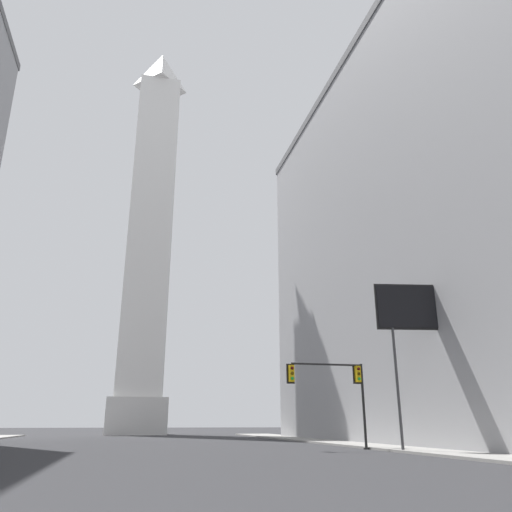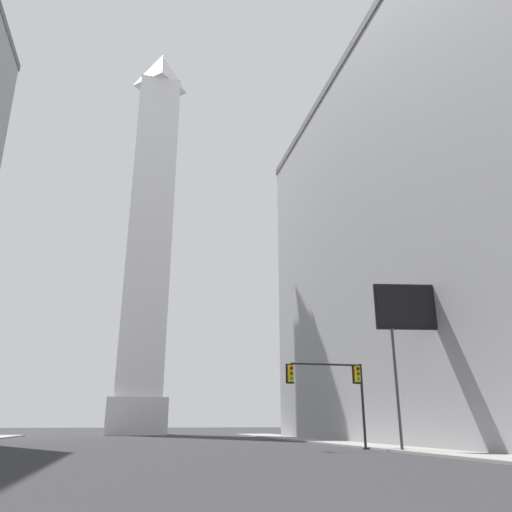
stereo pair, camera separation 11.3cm
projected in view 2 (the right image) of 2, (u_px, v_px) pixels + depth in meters
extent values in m
cube|color=gray|center=(418.00, 449.00, 32.02)|extent=(5.00, 92.92, 0.15)
cube|color=#9E9EA0|center=(503.00, 229.00, 46.01)|extent=(26.33, 57.48, 37.44)
cube|color=slate|center=(474.00, 58.00, 52.11)|extent=(26.59, 58.05, 0.90)
cube|color=silver|center=(137.00, 416.00, 74.65)|extent=(8.74, 8.74, 5.24)
cube|color=white|center=(150.00, 227.00, 84.33)|extent=(6.99, 6.99, 55.67)
pyramid|color=white|center=(162.00, 72.00, 94.40)|extent=(6.99, 6.99, 7.69)
cylinder|color=black|center=(363.00, 406.00, 34.27)|extent=(0.18, 0.18, 5.64)
cylinder|color=#262626|center=(366.00, 449.00, 33.39)|extent=(0.40, 0.40, 0.10)
cube|color=#E5B20F|center=(357.00, 374.00, 34.88)|extent=(0.35, 0.35, 1.10)
cube|color=black|center=(356.00, 374.00, 35.04)|extent=(0.58, 0.05, 1.32)
sphere|color=#410907|center=(358.00, 369.00, 34.81)|extent=(0.22, 0.22, 0.22)
sphere|color=#483506|center=(358.00, 374.00, 34.71)|extent=(0.22, 0.22, 0.22)
sphere|color=green|center=(359.00, 379.00, 34.60)|extent=(0.22, 0.22, 0.22)
cylinder|color=black|center=(326.00, 364.00, 34.55)|extent=(5.16, 0.14, 0.14)
sphere|color=black|center=(360.00, 365.00, 35.13)|extent=(0.18, 0.18, 0.18)
cube|color=#E5B20F|center=(291.00, 373.00, 33.76)|extent=(0.35, 0.35, 1.10)
cube|color=black|center=(290.00, 374.00, 33.93)|extent=(0.58, 0.05, 1.32)
sphere|color=#410907|center=(291.00, 368.00, 33.70)|extent=(0.22, 0.22, 0.22)
sphere|color=#483506|center=(292.00, 373.00, 33.59)|extent=(0.22, 0.22, 0.22)
sphere|color=green|center=(292.00, 378.00, 33.48)|extent=(0.22, 0.22, 0.22)
cylinder|color=#3F3F42|center=(397.00, 388.00, 31.14)|extent=(0.18, 0.18, 7.55)
cylinder|color=#3F3F42|center=(462.00, 388.00, 31.37)|extent=(0.18, 0.18, 7.55)
cube|color=black|center=(421.00, 307.00, 32.90)|extent=(5.91, 1.31, 2.80)
cube|color=black|center=(421.00, 307.00, 32.90)|extent=(6.13, 1.24, 3.04)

